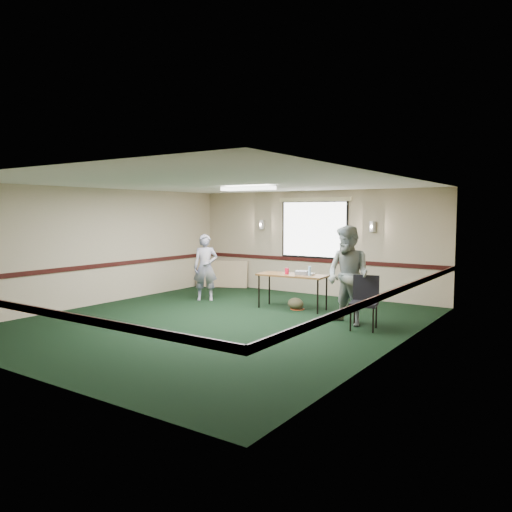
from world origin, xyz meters
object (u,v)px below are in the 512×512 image
Objects in this scene: projector at (301,273)px; conference_chair at (365,298)px; person_right at (348,275)px; folding_table at (292,277)px; person_left at (205,267)px.

conference_chair is (1.84, -0.91, -0.24)m from projector.
projector is 0.14× the size of person_right.
projector is (0.21, 0.03, 0.10)m from folding_table.
projector is at bearing -29.49° from person_left.
conference_chair is 0.61× the size of person_left.
person_left is (-2.52, -0.26, -0.01)m from projector.
projector is 0.27× the size of conference_chair.
conference_chair is (2.05, -0.88, -0.14)m from folding_table.
projector is at bearing 168.23° from person_right.
person_left is 4.00m from person_right.
person_right reaches higher than person_left.
person_right is at bearing 149.07° from conference_chair.
projector is 2.06m from conference_chair.
person_left is at bearing -170.79° from person_right.
conference_chair is at bearing -27.71° from folding_table.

